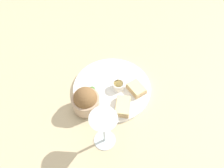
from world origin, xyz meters
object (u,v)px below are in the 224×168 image
Objects in this scene: sauce_ramekin at (118,85)px; wine_glass at (104,125)px; salad_bowl at (86,100)px; cheese_toast_far at (136,89)px; cheese_toast_near at (123,106)px.

sauce_ramekin is 0.29× the size of wine_glass.
salad_bowl reaches higher than cheese_toast_far.
salad_bowl is at bearing 20.35° from wine_glass.
salad_bowl is 1.07× the size of cheese_toast_near.
wine_glass is (-0.11, 0.08, 0.09)m from cheese_toast_near.
wine_glass is at bearing 143.45° from cheese_toast_near.
wine_glass is (-0.14, -0.05, 0.06)m from salad_bowl.
sauce_ramekin reaches higher than cheese_toast_near.
cheese_toast_far is at bearing -43.11° from cheese_toast_near.
sauce_ramekin is at bearing 72.64° from cheese_toast_far.
salad_bowl is 0.16m from wine_glass.
sauce_ramekin is 0.49× the size of cheese_toast_near.
wine_glass reaches higher than salad_bowl.
salad_bowl reaches higher than cheese_toast_near.
salad_bowl is 2.20× the size of sauce_ramekin.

